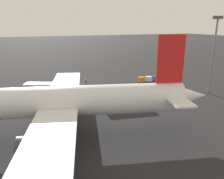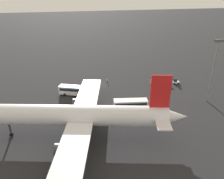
{
  "view_description": "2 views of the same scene",
  "coord_description": "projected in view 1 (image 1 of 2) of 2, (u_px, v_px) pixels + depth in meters",
  "views": [
    {
      "loc": [
        15.93,
        65.96,
        18.54
      ],
      "look_at": [
        -2.56,
        20.3,
        3.72
      ],
      "focal_mm": 35.0,
      "sensor_mm": 36.0,
      "label": 1
    },
    {
      "loc": [
        14.63,
        77.21,
        34.25
      ],
      "look_at": [
        -0.74,
        12.68,
        3.33
      ],
      "focal_mm": 35.0,
      "sensor_mm": 36.0,
      "label": 2
    }
  ],
  "objects": [
    {
      "name": "ground_plane",
      "position": [
        81.0,
        85.0,
        69.61
      ],
      "size": [
        600.0,
        600.0,
        0.0
      ],
      "primitive_type": "plane",
      "color": "#232326"
    },
    {
      "name": "cargo_cart_white",
      "position": [
        149.0,
        79.0,
        71.81
      ],
      "size": [
        2.18,
        1.9,
        2.06
      ],
      "rotation": [
        0.0,
        0.0,
        -0.12
      ],
      "color": "#38383D",
      "rests_on": "ground"
    },
    {
      "name": "cargo_cart_orange",
      "position": [
        141.0,
        80.0,
        71.01
      ],
      "size": [
        2.18,
        1.9,
        2.06
      ],
      "rotation": [
        0.0,
        0.0,
        -0.12
      ],
      "color": "#38383D",
      "rests_on": "ground"
    },
    {
      "name": "shuttle_bus_near",
      "position": [
        47.0,
        88.0,
        58.55
      ],
      "size": [
        11.42,
        6.85,
        3.37
      ],
      "rotation": [
        0.0,
        0.0,
        -0.4
      ],
      "color": "white",
      "rests_on": "ground"
    },
    {
      "name": "baggage_tug",
      "position": [
        166.0,
        78.0,
        73.8
      ],
      "size": [
        2.54,
        1.89,
        2.1
      ],
      "rotation": [
        0.0,
        0.0,
        -0.12
      ],
      "color": "white",
      "rests_on": "ground"
    },
    {
      "name": "airplane",
      "position": [
        49.0,
        102.0,
        35.26
      ],
      "size": [
        53.84,
        47.02,
        16.97
      ],
      "rotation": [
        0.0,
        0.0,
        -0.26
      ],
      "color": "silver",
      "rests_on": "ground"
    },
    {
      "name": "cargo_cart_blue",
      "position": [
        156.0,
        78.0,
        72.74
      ],
      "size": [
        2.18,
        1.9,
        2.06
      ],
      "rotation": [
        0.0,
        0.0,
        -0.12
      ],
      "color": "#38383D",
      "rests_on": "ground"
    },
    {
      "name": "shuttle_bus_far",
      "position": [
        121.0,
        97.0,
        52.21
      ],
      "size": [
        10.75,
        4.53,
        3.09
      ],
      "rotation": [
        0.0,
        0.0,
        -0.17
      ],
      "color": "white",
      "rests_on": "ground"
    },
    {
      "name": "light_pole",
      "position": [
        214.0,
        48.0,
        57.66
      ],
      "size": [
        2.8,
        0.7,
        20.55
      ],
      "color": "slate",
      "rests_on": "ground"
    },
    {
      "name": "worker_person",
      "position": [
        86.0,
        81.0,
        71.08
      ],
      "size": [
        0.38,
        0.38,
        1.74
      ],
      "color": "#1E1E2D",
      "rests_on": "ground"
    }
  ]
}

